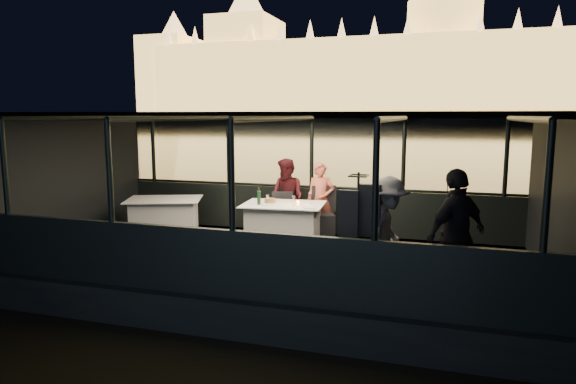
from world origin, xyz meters
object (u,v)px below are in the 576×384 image
(chair_port_left, at_px, (279,216))
(passenger_dark, at_px, (456,235))
(dining_table_aft, at_px, (165,217))
(dining_table_central, at_px, (283,224))
(chair_port_right, at_px, (321,216))
(person_woman_coral, at_px, (321,199))
(person_man_maroon, at_px, (287,198))
(passenger_stripe, at_px, (387,230))
(wine_bottle, at_px, (259,196))
(coat_stand, at_px, (357,228))

(chair_port_left, relative_size, passenger_dark, 0.52)
(dining_table_aft, bearing_deg, passenger_dark, -20.43)
(dining_table_central, relative_size, chair_port_right, 1.45)
(dining_table_central, distance_m, person_woman_coral, 1.01)
(chair_port_right, bearing_deg, person_man_maroon, 148.29)
(dining_table_aft, bearing_deg, person_man_maroon, 17.99)
(passenger_stripe, xyz_separation_m, wine_bottle, (-2.47, 1.78, 0.06))
(coat_stand, height_order, person_man_maroon, coat_stand)
(wine_bottle, bearing_deg, dining_table_aft, 175.07)
(passenger_dark, relative_size, wine_bottle, 5.59)
(dining_table_central, xyz_separation_m, chair_port_left, (-0.22, 0.45, 0.06))
(dining_table_central, distance_m, chair_port_left, 0.51)
(coat_stand, xyz_separation_m, wine_bottle, (-2.12, 2.03, 0.02))
(coat_stand, distance_m, person_man_maroon, 3.50)
(person_woman_coral, distance_m, wine_bottle, 1.35)
(dining_table_central, distance_m, coat_stand, 2.86)
(chair_port_left, relative_size, person_man_maroon, 0.58)
(person_woman_coral, relative_size, passenger_dark, 0.86)
(passenger_dark, bearing_deg, dining_table_central, -83.58)
(chair_port_right, height_order, passenger_dark, passenger_dark)
(chair_port_right, distance_m, wine_bottle, 1.33)
(person_woman_coral, bearing_deg, wine_bottle, -142.34)
(passenger_dark, bearing_deg, wine_bottle, -77.75)
(person_woman_coral, relative_size, wine_bottle, 4.80)
(chair_port_left, distance_m, passenger_stripe, 3.36)
(passenger_stripe, height_order, wine_bottle, passenger_stripe)
(person_man_maroon, distance_m, wine_bottle, 0.96)
(dining_table_aft, xyz_separation_m, chair_port_left, (2.21, 0.47, 0.06))
(person_man_maroon, height_order, wine_bottle, person_man_maroon)
(chair_port_left, height_order, person_man_maroon, person_man_maroon)
(passenger_stripe, bearing_deg, dining_table_aft, 73.61)
(person_man_maroon, bearing_deg, passenger_stripe, -25.99)
(chair_port_right, xyz_separation_m, person_man_maroon, (-0.71, 0.12, 0.30))
(dining_table_central, relative_size, passenger_stripe, 0.92)
(coat_stand, xyz_separation_m, passenger_stripe, (0.35, 0.25, -0.05))
(chair_port_left, xyz_separation_m, passenger_stripe, (2.30, -2.43, 0.40))
(chair_port_right, height_order, coat_stand, coat_stand)
(dining_table_aft, distance_m, person_woman_coral, 3.07)
(person_woman_coral, bearing_deg, coat_stand, -78.23)
(wine_bottle, bearing_deg, person_woman_coral, 47.86)
(coat_stand, distance_m, wine_bottle, 2.94)
(dining_table_central, bearing_deg, passenger_dark, -34.50)
(dining_table_aft, bearing_deg, coat_stand, -27.98)
(coat_stand, distance_m, passenger_dark, 1.24)
(dining_table_central, xyz_separation_m, person_man_maroon, (-0.15, 0.72, 0.36))
(chair_port_left, distance_m, person_woman_coral, 0.86)
(chair_port_left, xyz_separation_m, person_woman_coral, (0.73, 0.35, 0.30))
(chair_port_right, bearing_deg, person_woman_coral, 84.83)
(dining_table_central, height_order, dining_table_aft, dining_table_central)
(chair_port_left, height_order, chair_port_right, chair_port_right)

